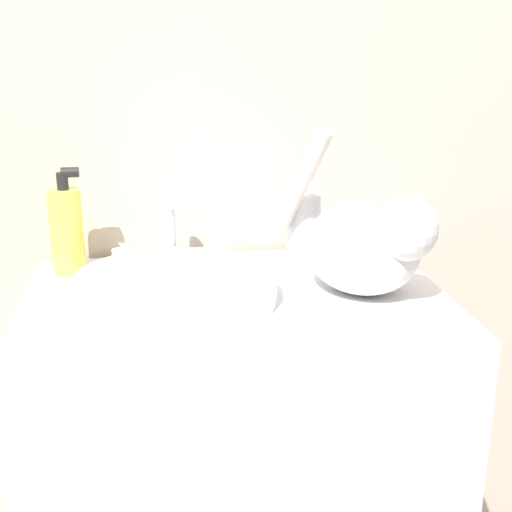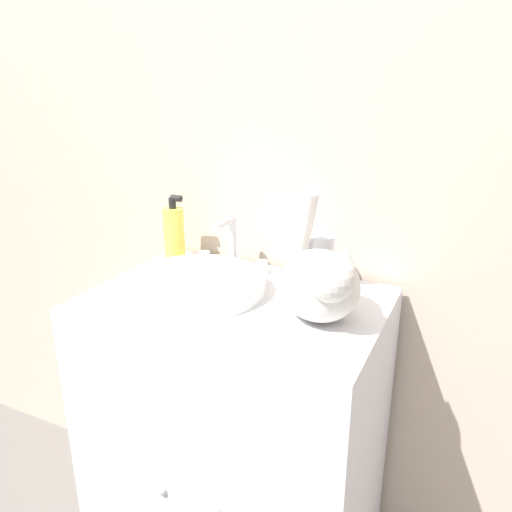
# 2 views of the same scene
# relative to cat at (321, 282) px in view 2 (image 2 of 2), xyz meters

# --- Properties ---
(wall_back) EXTENTS (6.00, 0.05, 2.50)m
(wall_back) POSITION_rel_cat_xyz_m (-0.21, 0.30, 0.29)
(wall_back) COLOR #C6B29E
(wall_back) RESTS_ON ground_plane
(vanity_cabinet) EXTENTS (0.69, 0.49, 0.88)m
(vanity_cabinet) POSITION_rel_cat_xyz_m (-0.21, 0.02, -0.52)
(vanity_cabinet) COLOR silver
(vanity_cabinet) RESTS_ON ground_plane
(sink_basin) EXTENTS (0.33, 0.33, 0.04)m
(sink_basin) POSITION_rel_cat_xyz_m (-0.31, 0.01, -0.07)
(sink_basin) COLOR silver
(sink_basin) RESTS_ON vanity_cabinet
(faucet) EXTENTS (0.21, 0.11, 0.15)m
(faucet) POSITION_rel_cat_xyz_m (-0.31, 0.18, -0.02)
(faucet) COLOR silver
(faucet) RESTS_ON vanity_cabinet
(cat) EXTENTS (0.25, 0.32, 0.26)m
(cat) POSITION_rel_cat_xyz_m (0.00, 0.00, 0.00)
(cat) COLOR silver
(cat) RESTS_ON vanity_cabinet
(soap_bottle) EXTENTS (0.06, 0.06, 0.19)m
(soap_bottle) POSITION_rel_cat_xyz_m (-0.49, 0.18, -0.01)
(soap_bottle) COLOR #EADB4C
(soap_bottle) RESTS_ON vanity_cabinet
(spray_bottle) EXTENTS (0.06, 0.06, 0.16)m
(spray_bottle) POSITION_rel_cat_xyz_m (-0.06, 0.19, -0.01)
(spray_bottle) COLOR silver
(spray_bottle) RESTS_ON vanity_cabinet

